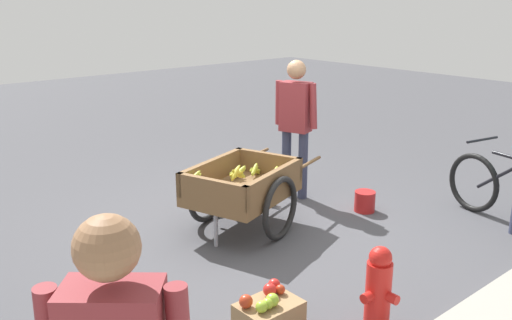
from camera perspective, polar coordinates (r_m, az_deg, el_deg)
The scene contains 6 objects.
ground_plane at distance 5.72m, azimuth 0.94°, elevation -7.26°, with size 24.00×24.00×0.00m, color #47474C.
fruit_cart at distance 5.60m, azimuth -1.37°, elevation -3.01°, with size 1.80×1.24×0.71m.
vendor_person at distance 6.41m, azimuth 4.08°, elevation 4.45°, with size 0.30×0.52×1.62m.
fire_hydrant at distance 4.05m, azimuth 12.45°, elevation -13.04°, with size 0.25×0.25×0.67m.
plastic_bucket at distance 6.30m, azimuth 11.11°, elevation -4.19°, with size 0.23×0.23×0.23m, color #B21E1E.
apple_crate at distance 4.10m, azimuth 1.30°, elevation -15.52°, with size 0.44×0.32×0.32m.
Camera 1 is at (3.48, 3.91, 2.30)m, focal length 38.92 mm.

